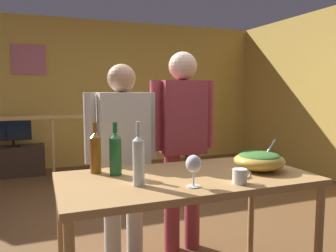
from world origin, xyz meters
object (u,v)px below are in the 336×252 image
object	(u,v)px
salad_bowl	(259,160)
wine_bottle_amber	(95,152)
wine_glass	(194,165)
tv_console	(14,161)
wine_bottle_clear	(139,159)
person_standing_right	(182,136)
wine_bottle_green	(115,153)
mug_white	(240,176)
person_standing_left	(123,148)
stair_railing	(36,140)
flat_screen_tv	(13,131)
serving_table	(187,188)
framed_picture	(29,60)

from	to	relation	value
salad_bowl	wine_bottle_amber	bearing A→B (deg)	162.96
wine_bottle_amber	wine_glass	bearing A→B (deg)	-48.14
tv_console	wine_bottle_clear	size ratio (longest dim) A/B	2.53
wine_bottle_amber	wine_bottle_clear	world-z (taller)	wine_bottle_clear
salad_bowl	wine_glass	world-z (taller)	salad_bowl
person_standing_right	wine_bottle_amber	bearing A→B (deg)	29.50
salad_bowl	wine_bottle_green	distance (m)	0.94
wine_glass	wine_bottle_green	world-z (taller)	wine_bottle_green
wine_bottle_amber	mug_white	bearing A→B (deg)	-36.85
salad_bowl	person_standing_left	bearing A→B (deg)	138.09
tv_console	salad_bowl	world-z (taller)	salad_bowl
stair_railing	flat_screen_tv	bearing A→B (deg)	114.70
wine_bottle_green	wine_bottle_clear	size ratio (longest dim) A/B	0.93
mug_white	wine_bottle_clear	bearing A→B (deg)	162.69
person_standing_left	wine_glass	bearing A→B (deg)	98.42
serving_table	wine_bottle_clear	bearing A→B (deg)	-163.69
stair_railing	mug_white	bearing A→B (deg)	-71.48
flat_screen_tv	person_standing_left	xyz separation A→B (m)	(0.99, -3.13, 0.20)
salad_bowl	person_standing_right	world-z (taller)	person_standing_right
person_standing_right	flat_screen_tv	bearing A→B (deg)	-60.83
wine_glass	person_standing_left	xyz separation A→B (m)	(-0.19, 0.87, -0.04)
serving_table	mug_white	size ratio (longest dim) A/B	13.04
tv_console	wine_bottle_green	distance (m)	3.79
mug_white	person_standing_left	world-z (taller)	person_standing_left
wine_bottle_amber	salad_bowl	bearing A→B (deg)	-17.04
tv_console	flat_screen_tv	world-z (taller)	flat_screen_tv
wine_bottle_amber	person_standing_right	distance (m)	0.84
framed_picture	wine_glass	bearing A→B (deg)	-78.20
stair_railing	serving_table	xyz separation A→B (m)	(0.90, -3.03, 0.08)
wine_bottle_green	wine_bottle_amber	distance (m)	0.14
framed_picture	stair_railing	distance (m)	1.58
stair_railing	wine_bottle_clear	xyz separation A→B (m)	(0.56, -3.13, 0.30)
salad_bowl	wine_glass	xyz separation A→B (m)	(-0.57, -0.19, 0.05)
wine_bottle_amber	person_standing_left	xyz separation A→B (m)	(0.26, 0.37, -0.05)
wine_bottle_amber	serving_table	bearing A→B (deg)	-28.08
stair_railing	wine_bottle_amber	size ratio (longest dim) A/B	9.06
framed_picture	flat_screen_tv	xyz separation A→B (m)	(-0.27, -0.32, -1.12)
stair_railing	wine_bottle_green	bearing A→B (deg)	-80.24
framed_picture	serving_table	bearing A→B (deg)	-76.73
wine_glass	wine_bottle_clear	distance (m)	0.30
salad_bowl	stair_railing	bearing A→B (deg)	114.53
mug_white	wine_bottle_green	bearing A→B (deg)	144.20
person_standing_left	framed_picture	bearing A→B (deg)	-82.09
stair_railing	person_standing_left	world-z (taller)	person_standing_left
flat_screen_tv	wine_bottle_green	distance (m)	3.70
mug_white	wine_bottle_amber	bearing A→B (deg)	143.15
framed_picture	person_standing_left	size ratio (longest dim) A/B	0.34
serving_table	person_standing_left	distance (m)	0.70
mug_white	person_standing_right	size ratio (longest dim) A/B	0.07
salad_bowl	tv_console	bearing A→B (deg)	114.39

